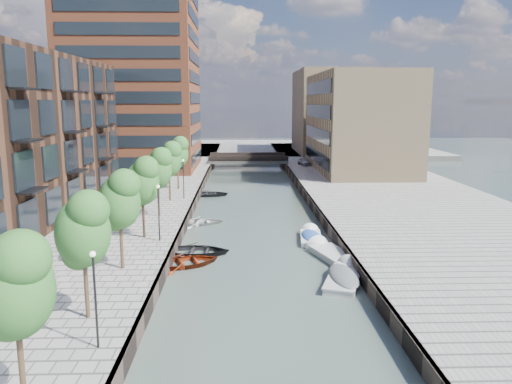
{
  "coord_description": "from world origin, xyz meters",
  "views": [
    {
      "loc": [
        -1.31,
        -11.25,
        10.97
      ],
      "look_at": [
        0.0,
        29.85,
        3.5
      ],
      "focal_mm": 35.0,
      "sensor_mm": 36.0,
      "label": 1
    }
  ],
  "objects_px": {
    "bridge": "(248,160)",
    "tree_0": "(14,283)",
    "tree_2": "(119,199)",
    "motorboat_3": "(311,237)",
    "tree_1": "(83,228)",
    "motorboat_2": "(331,256)",
    "sloop_1": "(196,255)",
    "sloop_2": "(185,266)",
    "tree_4": "(158,168)",
    "tree_5": "(169,159)",
    "motorboat_4": "(345,277)",
    "tree_3": "(142,180)",
    "tree_6": "(177,152)",
    "sloop_3": "(200,224)",
    "car": "(304,162)",
    "sloop_4": "(209,196)"
  },
  "relations": [
    {
      "from": "tree_4",
      "to": "car",
      "type": "distance_m",
      "value": 39.31
    },
    {
      "from": "sloop_1",
      "to": "sloop_3",
      "type": "xyz_separation_m",
      "value": [
        -0.37,
        9.09,
        0.0
      ]
    },
    {
      "from": "tree_0",
      "to": "tree_2",
      "type": "relative_size",
      "value": 1.0
    },
    {
      "from": "tree_3",
      "to": "motorboat_2",
      "type": "distance_m",
      "value": 14.78
    },
    {
      "from": "sloop_4",
      "to": "motorboat_2",
      "type": "height_order",
      "value": "motorboat_2"
    },
    {
      "from": "tree_3",
      "to": "bridge",
      "type": "bearing_deg",
      "value": 79.75
    },
    {
      "from": "tree_3",
      "to": "tree_6",
      "type": "bearing_deg",
      "value": 90.0
    },
    {
      "from": "tree_5",
      "to": "sloop_1",
      "type": "bearing_deg",
      "value": -75.64
    },
    {
      "from": "sloop_2",
      "to": "motorboat_4",
      "type": "xyz_separation_m",
      "value": [
        10.21,
        -3.2,
        0.22
      ]
    },
    {
      "from": "tree_1",
      "to": "motorboat_4",
      "type": "distance_m",
      "value": 16.19
    },
    {
      "from": "tree_4",
      "to": "sloop_4",
      "type": "distance_m",
      "value": 16.04
    },
    {
      "from": "tree_4",
      "to": "motorboat_2",
      "type": "height_order",
      "value": "tree_4"
    },
    {
      "from": "tree_1",
      "to": "motorboat_2",
      "type": "bearing_deg",
      "value": 40.97
    },
    {
      "from": "tree_1",
      "to": "tree_5",
      "type": "xyz_separation_m",
      "value": [
        0.0,
        28.0,
        0.0
      ]
    },
    {
      "from": "tree_2",
      "to": "motorboat_4",
      "type": "xyz_separation_m",
      "value": [
        13.63,
        0.08,
        -5.09
      ]
    },
    {
      "from": "tree_0",
      "to": "sloop_2",
      "type": "bearing_deg",
      "value": 78.78
    },
    {
      "from": "tree_0",
      "to": "motorboat_4",
      "type": "relative_size",
      "value": 1.06
    },
    {
      "from": "tree_2",
      "to": "sloop_2",
      "type": "relative_size",
      "value": 1.26
    },
    {
      "from": "tree_3",
      "to": "car",
      "type": "distance_m",
      "value": 45.66
    },
    {
      "from": "motorboat_2",
      "to": "motorboat_3",
      "type": "bearing_deg",
      "value": 99.89
    },
    {
      "from": "tree_1",
      "to": "tree_0",
      "type": "bearing_deg",
      "value": -90.0
    },
    {
      "from": "sloop_1",
      "to": "sloop_2",
      "type": "relative_size",
      "value": 1.05
    },
    {
      "from": "bridge",
      "to": "tree_1",
      "type": "bearing_deg",
      "value": -97.93
    },
    {
      "from": "tree_5",
      "to": "sloop_1",
      "type": "relative_size",
      "value": 1.2
    },
    {
      "from": "tree_0",
      "to": "motorboat_3",
      "type": "distance_m",
      "value": 27.31
    },
    {
      "from": "tree_3",
      "to": "tree_6",
      "type": "distance_m",
      "value": 21.0
    },
    {
      "from": "tree_0",
      "to": "tree_4",
      "type": "distance_m",
      "value": 28.0
    },
    {
      "from": "tree_3",
      "to": "sloop_3",
      "type": "bearing_deg",
      "value": 65.69
    },
    {
      "from": "sloop_1",
      "to": "sloop_4",
      "type": "distance_m",
      "value": 23.0
    },
    {
      "from": "tree_5",
      "to": "sloop_4",
      "type": "bearing_deg",
      "value": 65.91
    },
    {
      "from": "tree_6",
      "to": "sloop_2",
      "type": "distance_m",
      "value": 25.51
    },
    {
      "from": "tree_5",
      "to": "motorboat_3",
      "type": "xyz_separation_m",
      "value": [
        12.85,
        -11.46,
        -5.12
      ]
    },
    {
      "from": "tree_2",
      "to": "motorboat_4",
      "type": "relative_size",
      "value": 1.06
    },
    {
      "from": "bridge",
      "to": "car",
      "type": "relative_size",
      "value": 3.68
    },
    {
      "from": "tree_4",
      "to": "sloop_1",
      "type": "relative_size",
      "value": 1.2
    },
    {
      "from": "bridge",
      "to": "motorboat_3",
      "type": "height_order",
      "value": "bridge"
    },
    {
      "from": "motorboat_4",
      "to": "car",
      "type": "relative_size",
      "value": 1.59
    },
    {
      "from": "tree_5",
      "to": "motorboat_2",
      "type": "xyz_separation_m",
      "value": [
        13.67,
        -16.13,
        -5.2
      ]
    },
    {
      "from": "motorboat_2",
      "to": "bridge",
      "type": "bearing_deg",
      "value": 96.0
    },
    {
      "from": "bridge",
      "to": "tree_0",
      "type": "distance_m",
      "value": 68.64
    },
    {
      "from": "tree_1",
      "to": "sloop_4",
      "type": "height_order",
      "value": "tree_1"
    },
    {
      "from": "tree_4",
      "to": "tree_5",
      "type": "height_order",
      "value": "same"
    },
    {
      "from": "bridge",
      "to": "tree_3",
      "type": "xyz_separation_m",
      "value": [
        -8.5,
        -47.0,
        3.92
      ]
    },
    {
      "from": "tree_0",
      "to": "tree_6",
      "type": "distance_m",
      "value": 42.0
    },
    {
      "from": "tree_3",
      "to": "sloop_4",
      "type": "height_order",
      "value": "tree_3"
    },
    {
      "from": "tree_6",
      "to": "sloop_1",
      "type": "bearing_deg",
      "value": -80.05
    },
    {
      "from": "car",
      "to": "tree_4",
      "type": "bearing_deg",
      "value": -128.44
    },
    {
      "from": "sloop_3",
      "to": "sloop_4",
      "type": "distance_m",
      "value": 13.9
    },
    {
      "from": "tree_4",
      "to": "motorboat_4",
      "type": "distance_m",
      "value": 20.14
    },
    {
      "from": "tree_2",
      "to": "sloop_4",
      "type": "height_order",
      "value": "tree_2"
    }
  ]
}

